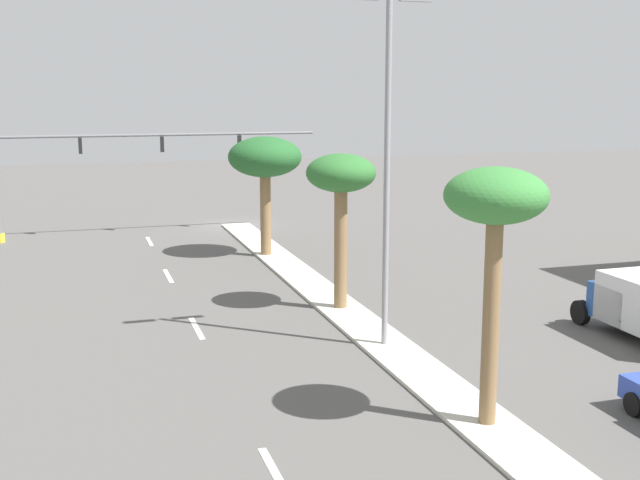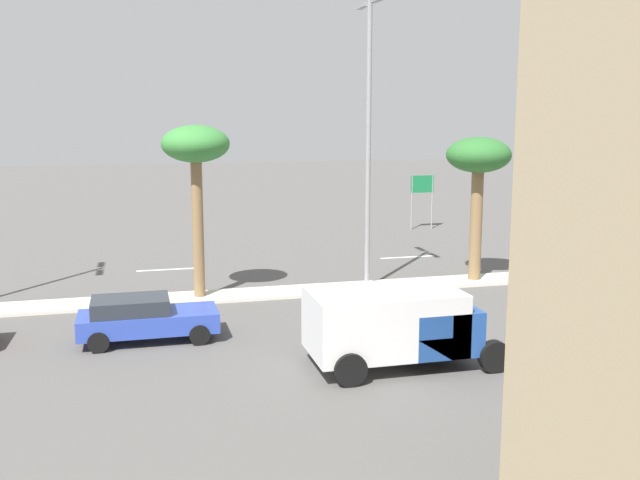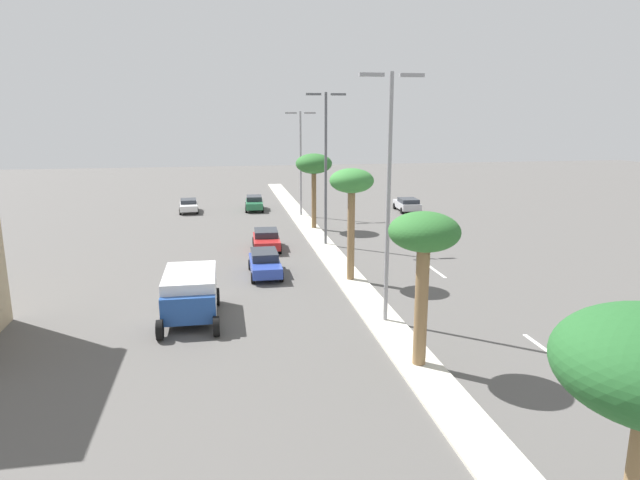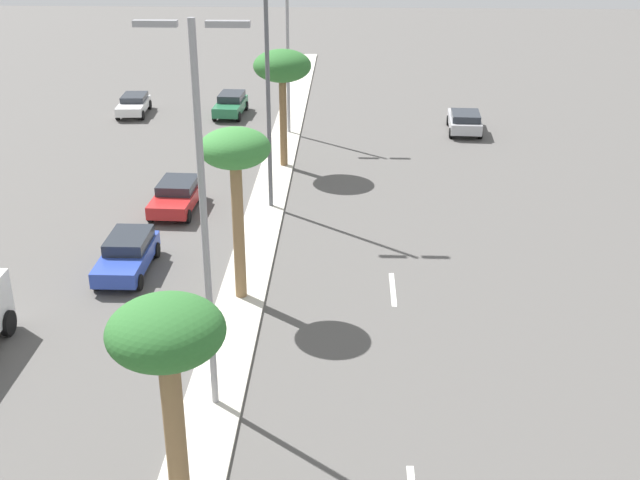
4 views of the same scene
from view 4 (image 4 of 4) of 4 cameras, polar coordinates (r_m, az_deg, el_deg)
The scene contains 14 objects.
ground_plane at distance 29.39m, azimuth -5.98°, elevation -5.57°, with size 160.00×160.00×0.00m, color #565451.
median_curb at distance 37.27m, azimuth -4.17°, elevation 1.25°, with size 1.80×79.83×0.12m, color beige.
lane_stripe_mid at distance 31.35m, azimuth 5.21°, elevation -3.51°, with size 0.20×2.80×0.01m, color silver.
palm_tree_far at distance 18.29m, azimuth -10.85°, elevation -7.21°, with size 2.69×2.69×6.02m.
palm_tree_right at distance 28.51m, azimuth -6.06°, elevation 5.93°, with size 2.55×2.55×6.55m.
palm_tree_center at distance 43.43m, azimuth -2.70°, elevation 12.11°, with size 3.08×3.08×6.37m.
street_lamp_right at distance 21.82m, azimuth -8.35°, elevation 2.83°, with size 2.90×0.24×11.34m.
street_lamp_inboard at distance 37.21m, azimuth -3.75°, elevation 11.71°, with size 2.90×0.24×11.11m.
street_lamp_front at distance 49.72m, azimuth -2.32°, elevation 14.11°, with size 2.90×0.24×9.87m.
sedan_red_near at distance 39.14m, azimuth -10.18°, elevation 3.13°, with size 2.11×4.14×1.37m.
sedan_blue_rear at distance 33.30m, azimuth -13.56°, elevation -0.97°, with size 1.89×4.29×1.42m.
sedan_green_center at distance 55.44m, azimuth -6.38°, elevation 9.60°, with size 2.03×4.20×1.43m.
sedan_white_trailing at distance 56.82m, azimuth -13.12°, elevation 9.40°, with size 2.06×4.09×1.26m.
sedan_silver_mid at distance 51.92m, azimuth 10.26°, elevation 8.35°, with size 2.22×4.26×1.39m.
Camera 4 is at (4.02, 5.78, 14.46)m, focal length 44.94 mm.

